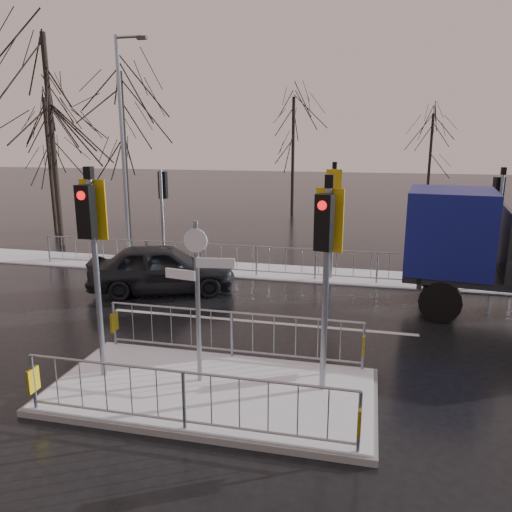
% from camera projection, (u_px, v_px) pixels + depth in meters
% --- Properties ---
extents(ground, '(120.00, 120.00, 0.00)m').
position_uv_depth(ground, '(212.00, 394.00, 9.27)').
color(ground, black).
rests_on(ground, ground).
extents(snow_verge, '(30.00, 2.00, 0.04)m').
position_uv_depth(snow_verge, '(288.00, 273.00, 17.41)').
color(snow_verge, white).
rests_on(snow_verge, ground).
extents(lane_markings, '(8.00, 11.38, 0.01)m').
position_uv_depth(lane_markings, '(206.00, 403.00, 8.96)').
color(lane_markings, silver).
rests_on(lane_markings, ground).
extents(traffic_island, '(6.00, 3.04, 4.15)m').
position_uv_depth(traffic_island, '(211.00, 374.00, 9.20)').
color(traffic_island, slate).
rests_on(traffic_island, ground).
extents(far_kerb_fixtures, '(18.00, 0.65, 3.83)m').
position_uv_depth(far_kerb_fixtures, '(295.00, 248.00, 16.64)').
color(far_kerb_fixtures, gray).
rests_on(far_kerb_fixtures, ground).
extents(car_far_lane, '(4.73, 3.11, 1.50)m').
position_uv_depth(car_far_lane, '(162.00, 268.00, 15.22)').
color(car_far_lane, black).
rests_on(car_far_lane, ground).
extents(flatbed_truck, '(7.36, 3.38, 3.29)m').
position_uv_depth(flatbed_truck, '(489.00, 249.00, 13.18)').
color(flatbed_truck, black).
rests_on(flatbed_truck, ground).
extents(tree_near_a, '(4.75, 4.75, 8.97)m').
position_uv_depth(tree_near_a, '(49.00, 100.00, 20.57)').
color(tree_near_a, black).
rests_on(tree_near_a, ground).
extents(tree_near_b, '(4.00, 4.00, 7.55)m').
position_uv_depth(tree_near_b, '(123.00, 125.00, 21.66)').
color(tree_near_b, black).
rests_on(tree_near_b, ground).
extents(tree_near_c, '(3.50, 3.50, 6.61)m').
position_uv_depth(tree_near_c, '(48.00, 140.00, 23.75)').
color(tree_near_c, black).
rests_on(tree_near_c, ground).
extents(tree_far_a, '(3.75, 3.75, 7.08)m').
position_uv_depth(tree_far_a, '(293.00, 133.00, 29.42)').
color(tree_far_a, black).
rests_on(tree_far_a, ground).
extents(tree_far_b, '(3.25, 3.25, 6.14)m').
position_uv_depth(tree_far_b, '(431.00, 145.00, 29.71)').
color(tree_far_b, black).
rests_on(tree_far_b, ground).
extents(street_lamp_left, '(1.25, 0.18, 8.20)m').
position_uv_depth(street_lamp_left, '(124.00, 141.00, 18.63)').
color(street_lamp_left, gray).
rests_on(street_lamp_left, ground).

